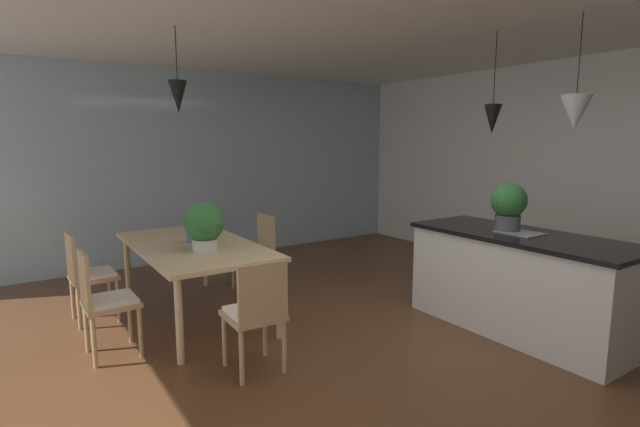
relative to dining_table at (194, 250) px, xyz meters
name	(u,v)px	position (x,y,z in m)	size (l,w,h in m)	color
ground_plane	(401,360)	(1.79, 1.07, -0.70)	(10.00, 8.40, 0.04)	brown
wall_back_kitchen	(616,174)	(1.79, 4.33, 0.67)	(10.00, 0.12, 2.70)	white
window_wall_left_glazing	(211,166)	(-2.27, 1.07, 0.67)	(0.06, 8.40, 2.70)	#9EB7C6
dining_table	(194,250)	(0.00, 0.00, 0.00)	(1.99, 1.04, 0.74)	#D1B284
chair_near_left	(88,273)	(-0.45, -0.89, -0.20)	(0.42, 0.42, 0.87)	tan
chair_kitchen_end	(256,312)	(1.36, 0.00, -0.20)	(0.41, 0.41, 0.87)	tan
chair_near_right	(104,299)	(0.45, -0.89, -0.20)	(0.41, 0.41, 0.87)	tan
chair_far_left	(256,250)	(-0.45, 0.89, -0.20)	(0.41, 0.41, 0.87)	tan
kitchen_island	(519,281)	(1.96, 2.34, -0.21)	(1.98, 0.83, 0.91)	silver
pendant_over_table	(178,97)	(0.18, -0.14, 1.43)	(0.16, 0.16, 0.74)	black
pendant_over_island_main	(492,119)	(1.58, 2.34, 1.25)	(0.16, 0.16, 0.92)	black
pendant_over_island_aux	(575,113)	(2.34, 2.34, 1.27)	(0.24, 0.24, 0.90)	black
potted_plant_on_island	(509,204)	(1.80, 2.34, 0.47)	(0.32, 0.32, 0.44)	#4C4C51
potted_plant_on_table	(205,225)	(0.34, 0.00, 0.30)	(0.36, 0.36, 0.44)	beige
vase_on_dining_table	(191,231)	(-0.06, 0.00, 0.17)	(0.08, 0.08, 0.22)	slate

